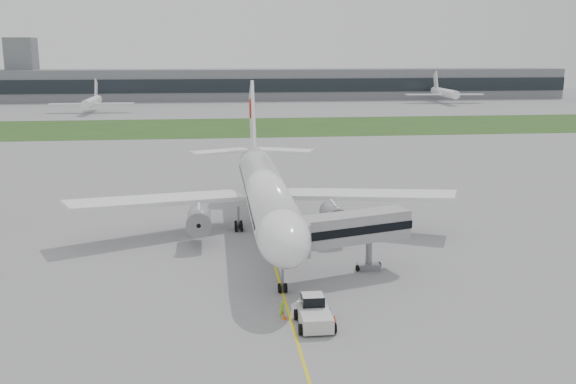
{
  "coord_description": "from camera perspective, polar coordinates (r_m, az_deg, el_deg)",
  "views": [
    {
      "loc": [
        -6.16,
        -71.56,
        22.25
      ],
      "look_at": [
        2.52,
        2.0,
        5.91
      ],
      "focal_mm": 40.0,
      "sensor_mm": 36.0,
      "label": 1
    }
  ],
  "objects": [
    {
      "name": "distant_aircraft_right",
      "position": [
        289.73,
        13.7,
        7.68
      ],
      "size": [
        35.22,
        31.42,
        12.95
      ],
      "primitive_type": null,
      "rotation": [
        0.0,
        0.0,
        -0.05
      ],
      "color": "white",
      "rests_on": "ground"
    },
    {
      "name": "jet_bridge",
      "position": [
        63.93,
        4.7,
        -3.41
      ],
      "size": [
        13.72,
        7.77,
        6.54
      ],
      "rotation": [
        0.0,
        0.0,
        0.3
      ],
      "color": "#A7A7A9",
      "rests_on": "ground"
    },
    {
      "name": "ground",
      "position": [
        75.19,
        -1.73,
        -4.78
      ],
      "size": [
        600.0,
        600.0,
        0.0
      ],
      "primitive_type": "plane",
      "color": "gray",
      "rests_on": "ground"
    },
    {
      "name": "control_tower",
      "position": [
        315.71,
        -22.31,
        7.48
      ],
      "size": [
        12.0,
        12.0,
        56.0
      ],
      "primitive_type": null,
      "color": "slate",
      "rests_on": "ground"
    },
    {
      "name": "safety_cone_right",
      "position": [
        55.14,
        4.14,
        -11.1
      ],
      "size": [
        0.38,
        0.38,
        0.52
      ],
      "primitive_type": "cone",
      "color": "#FF550D",
      "rests_on": "ground"
    },
    {
      "name": "safety_cone_left",
      "position": [
        55.25,
        -0.3,
        -11.01
      ],
      "size": [
        0.38,
        0.38,
        0.52
      ],
      "primitive_type": "cone",
      "color": "#FF550D",
      "rests_on": "ground"
    },
    {
      "name": "pushback_tug",
      "position": [
        54.05,
        2.34,
        -10.66
      ],
      "size": [
        3.06,
        4.49,
        2.29
      ],
      "rotation": [
        0.0,
        0.0,
        -0.0
      ],
      "color": "silver",
      "rests_on": "ground"
    },
    {
      "name": "terminal_building",
      "position": [
        301.88,
        -5.63,
        9.48
      ],
      "size": [
        320.0,
        22.3,
        14.0
      ],
      "color": "slate",
      "rests_on": "ground"
    },
    {
      "name": "apron_markings",
      "position": [
        70.45,
        -1.38,
        -5.98
      ],
      "size": [
        70.0,
        70.0,
        0.04
      ],
      "primitive_type": null,
      "color": "yellow",
      "rests_on": "ground"
    },
    {
      "name": "ground_crew_near",
      "position": [
        55.35,
        -0.57,
        -10.39
      ],
      "size": [
        0.67,
        0.63,
        1.54
      ],
      "primitive_type": "imported",
      "rotation": [
        0.0,
        0.0,
        3.77
      ],
      "color": "#9BDA24",
      "rests_on": "ground"
    },
    {
      "name": "grass_strip",
      "position": [
        192.94,
        -4.88,
        5.77
      ],
      "size": [
        600.0,
        50.0,
        0.02
      ],
      "primitive_type": "cube",
      "color": "#1F461A",
      "rests_on": "ground"
    },
    {
      "name": "distant_aircraft_left",
      "position": [
        247.74,
        -16.99,
        6.75
      ],
      "size": [
        30.36,
        26.83,
        11.54
      ],
      "primitive_type": null,
      "rotation": [
        0.0,
        0.0,
        0.01
      ],
      "color": "white",
      "rests_on": "ground"
    },
    {
      "name": "airliner",
      "position": [
        78.45,
        -2.07,
        0.22
      ],
      "size": [
        48.13,
        53.95,
        17.88
      ],
      "color": "white",
      "rests_on": "ground"
    }
  ]
}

